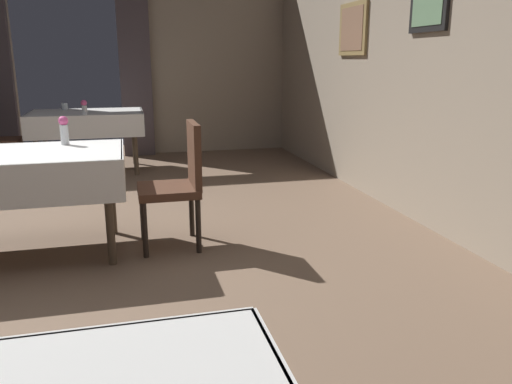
# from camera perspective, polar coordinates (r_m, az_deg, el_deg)

# --- Properties ---
(ground) EXTENTS (10.08, 10.08, 0.00)m
(ground) POSITION_cam_1_polar(r_m,az_deg,el_deg) (3.92, -24.35, -7.22)
(ground) COLOR #7A604C
(wall_right) EXTENTS (0.16, 8.40, 3.00)m
(wall_right) POSITION_cam_1_polar(r_m,az_deg,el_deg) (4.37, 20.76, 15.42)
(wall_right) COLOR gray
(wall_right) RESTS_ON ground
(wall_back) EXTENTS (6.40, 0.27, 3.00)m
(wall_back) POSITION_cam_1_polar(r_m,az_deg,el_deg) (7.82, -20.48, 14.79)
(wall_back) COLOR gray
(wall_back) RESTS_ON ground
(dining_table_mid) EXTENTS (1.49, 0.91, 0.75)m
(dining_table_mid) POSITION_cam_1_polar(r_m,az_deg,el_deg) (3.91, -25.53, 2.62)
(dining_table_mid) COLOR #4C3D2D
(dining_table_mid) RESTS_ON ground
(dining_table_far) EXTENTS (1.35, 0.96, 0.75)m
(dining_table_far) POSITION_cam_1_polar(r_m,az_deg,el_deg) (6.68, -18.39, 7.72)
(dining_table_far) COLOR #4C3D2D
(dining_table_far) RESTS_ON ground
(chair_mid_right) EXTENTS (0.44, 0.44, 0.93)m
(chair_mid_right) POSITION_cam_1_polar(r_m,az_deg,el_deg) (3.80, -8.60, 1.44)
(chair_mid_right) COLOR black
(chair_mid_right) RESTS_ON ground
(flower_vase_mid) EXTENTS (0.07, 0.07, 0.21)m
(flower_vase_mid) POSITION_cam_1_polar(r_m,az_deg,el_deg) (4.08, -20.68, 6.57)
(flower_vase_mid) COLOR silver
(flower_vase_mid) RESTS_ON dining_table_mid
(flower_vase_far) EXTENTS (0.07, 0.07, 0.17)m
(flower_vase_far) POSITION_cam_1_polar(r_m,az_deg,el_deg) (6.34, -18.66, 9.05)
(flower_vase_far) COLOR silver
(flower_vase_far) RESTS_ON dining_table_far
(glass_far_b) EXTENTS (0.08, 0.08, 0.09)m
(glass_far_b) POSITION_cam_1_polar(r_m,az_deg,el_deg) (6.98, -20.61, 8.94)
(glass_far_b) COLOR silver
(glass_far_b) RESTS_ON dining_table_far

